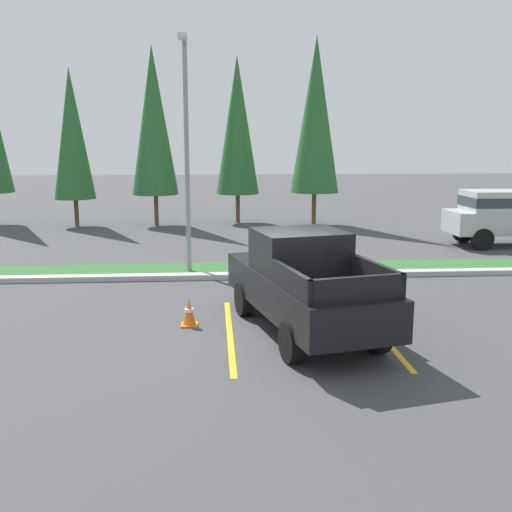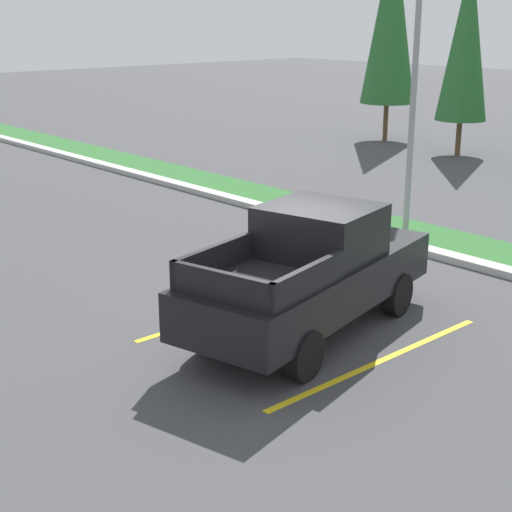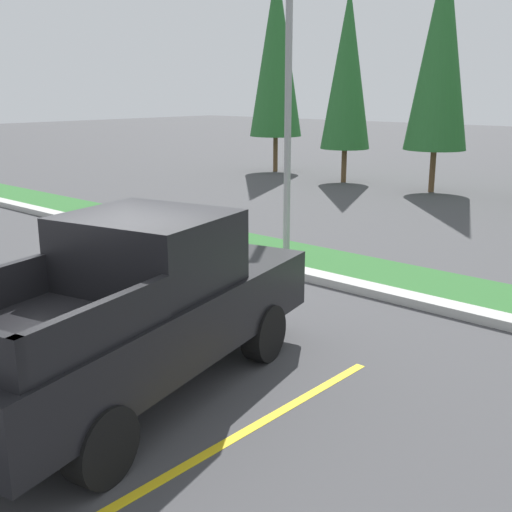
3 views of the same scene
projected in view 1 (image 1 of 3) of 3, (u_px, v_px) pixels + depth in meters
name	position (u px, v px, depth m)	size (l,w,h in m)	color
ground_plane	(275.00, 332.00, 12.47)	(120.00, 120.00, 0.00)	#424244
parking_line_near	(230.00, 333.00, 12.34)	(0.12, 4.80, 0.01)	yellow
parking_line_far	(377.00, 330.00, 12.56)	(0.12, 4.80, 0.01)	yellow
curb_strip	(257.00, 275.00, 17.35)	(56.00, 0.40, 0.15)	#B2B2AD
grass_median	(254.00, 269.00, 18.43)	(56.00, 1.80, 0.06)	#2D662D
pickup_truck_main	(304.00, 283.00, 12.30)	(3.02, 5.51, 2.10)	black
suv_distant	(508.00, 213.00, 22.50)	(4.60, 1.96, 2.10)	black
street_light	(186.00, 141.00, 17.20)	(0.24, 1.49, 6.77)	gray
cypress_tree_left_inner	(72.00, 134.00, 27.09)	(1.87, 1.87, 7.19)	brown
cypress_tree_center	(153.00, 121.00, 27.24)	(2.13, 2.13, 8.19)	brown
cypress_tree_right_inner	(237.00, 126.00, 28.24)	(2.05, 2.05, 7.88)	brown
cypress_tree_rightmost	(316.00, 115.00, 27.40)	(2.24, 2.24, 8.63)	brown
traffic_cone	(189.00, 313.00, 12.81)	(0.36, 0.36, 0.60)	orange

